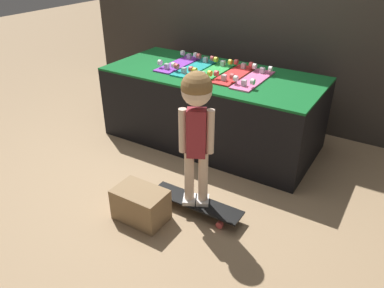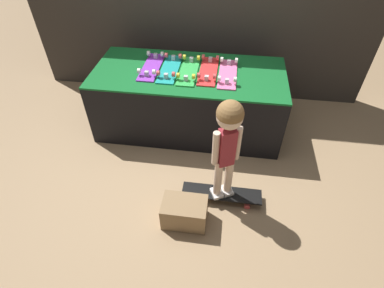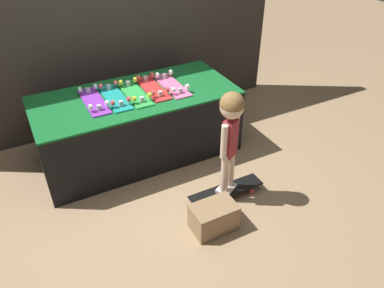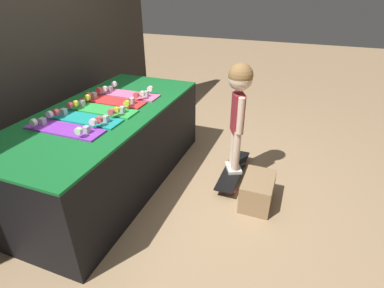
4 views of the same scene
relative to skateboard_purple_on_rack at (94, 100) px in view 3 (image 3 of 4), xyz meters
name	(u,v)px [view 3 (image 3 of 4)]	position (x,y,z in m)	size (l,w,h in m)	color
ground_plane	(160,179)	(0.41, -0.57, -0.74)	(16.00, 16.00, 0.00)	#9E7F5B
back_wall	(105,24)	(0.41, 0.77, 0.48)	(4.26, 0.10, 2.45)	#332D28
display_rack	(138,125)	(0.41, -0.03, -0.38)	(2.07, 0.95, 0.72)	black
skateboard_purple_on_rack	(94,100)	(0.00, 0.00, 0.00)	(0.19, 0.61, 0.09)	purple
skateboard_teal_on_rack	(115,97)	(0.21, -0.02, 0.00)	(0.19, 0.61, 0.09)	teal
skateboard_green_on_rack	(135,93)	(0.41, -0.03, 0.00)	(0.19, 0.61, 0.09)	green
skateboard_red_on_rack	(153,88)	(0.62, 0.00, 0.00)	(0.19, 0.61, 0.09)	red
skateboard_pink_on_rack	(172,85)	(0.83, -0.03, 0.00)	(0.19, 0.61, 0.09)	pink
skateboard_on_floor	(226,191)	(0.88, -1.10, -0.67)	(0.74, 0.18, 0.09)	black
child	(231,125)	(0.88, -1.10, 0.07)	(0.23, 0.21, 1.02)	silver
storage_box	(214,217)	(0.57, -1.39, -0.62)	(0.38, 0.25, 0.25)	#8E704C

